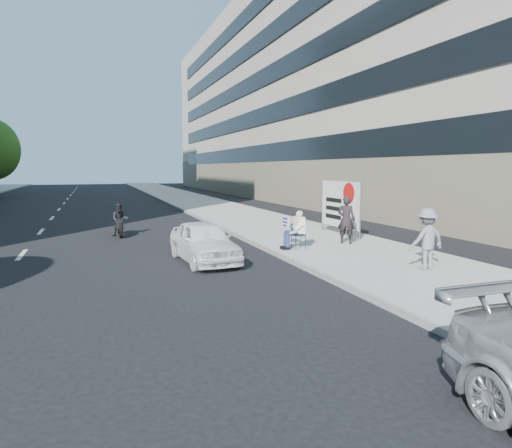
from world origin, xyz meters
name	(u,v)px	position (x,y,z in m)	size (l,w,h in m)	color
ground	(300,301)	(0.00, 0.00, 0.00)	(160.00, 160.00, 0.00)	black
near_sidewalk	(226,211)	(4.00, 20.00, 0.07)	(5.00, 120.00, 0.15)	#9E9C94
near_building	(320,95)	(17.00, 32.00, 10.00)	(14.00, 70.00, 20.00)	#9D9688
seated_protester	(295,228)	(2.29, 5.28, 0.87)	(0.83, 1.12, 1.31)	navy
jogger	(427,239)	(4.30, 1.14, 0.98)	(1.08, 0.62, 1.67)	slate
pedestrian_woman	(346,220)	(4.47, 5.61, 1.02)	(0.64, 0.42, 1.74)	black
protest_banner	(340,204)	(5.40, 7.68, 1.40)	(0.08, 3.06, 2.20)	#4C4C4C
white_sedan_near	(204,241)	(-1.00, 4.86, 0.63)	(1.50, 3.72, 1.27)	white
motorcycle	(120,221)	(-3.14, 11.36, 0.64)	(0.74, 2.05, 1.42)	black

